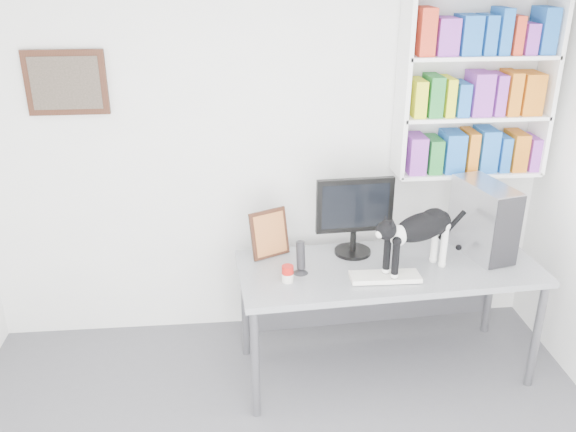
{
  "coord_description": "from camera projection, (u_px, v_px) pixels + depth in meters",
  "views": [
    {
      "loc": [
        -0.24,
        -2.11,
        2.66
      ],
      "look_at": [
        0.1,
        1.53,
        1.09
      ],
      "focal_mm": 38.0,
      "sensor_mm": 36.0,
      "label": 1
    }
  ],
  "objects": [
    {
      "name": "leaning_print",
      "position": [
        269.0,
        233.0,
        4.02
      ],
      "size": [
        0.28,
        0.21,
        0.33
      ],
      "primitive_type": "cube",
      "rotation": [
        0.0,
        0.0,
        0.45
      ],
      "color": "#3E1E14",
      "rests_on": "desk"
    },
    {
      "name": "speaker",
      "position": [
        301.0,
        257.0,
        3.81
      ],
      "size": [
        0.12,
        0.12,
        0.23
      ],
      "primitive_type": "cylinder",
      "rotation": [
        0.0,
        0.0,
        0.21
      ],
      "color": "black",
      "rests_on": "desk"
    },
    {
      "name": "desk",
      "position": [
        385.0,
        319.0,
        4.1
      ],
      "size": [
        1.99,
        0.88,
        0.81
      ],
      "primitive_type": "cube",
      "rotation": [
        0.0,
        0.0,
        0.07
      ],
      "color": "gray",
      "rests_on": "room"
    },
    {
      "name": "room",
      "position": [
        298.0,
        306.0,
        2.47
      ],
      "size": [
        4.01,
        4.01,
        2.7
      ],
      "color": "#505055",
      "rests_on": "ground"
    },
    {
      "name": "keyboard",
      "position": [
        385.0,
        277.0,
        3.77
      ],
      "size": [
        0.44,
        0.18,
        0.03
      ],
      "primitive_type": "cube",
      "rotation": [
        0.0,
        0.0,
        -0.02
      ],
      "color": "silver",
      "rests_on": "desk"
    },
    {
      "name": "soup_can",
      "position": [
        288.0,
        274.0,
        3.73
      ],
      "size": [
        0.08,
        0.08,
        0.11
      ],
      "primitive_type": "cylinder",
      "rotation": [
        0.0,
        0.0,
        -0.05
      ],
      "color": "#B4140F",
      "rests_on": "desk"
    },
    {
      "name": "bookshelf",
      "position": [
        476.0,
        86.0,
        4.08
      ],
      "size": [
        1.03,
        0.28,
        1.24
      ],
      "primitive_type": "cube",
      "color": "white",
      "rests_on": "room"
    },
    {
      "name": "cat",
      "position": [
        419.0,
        242.0,
        3.79
      ],
      "size": [
        0.68,
        0.47,
        0.41
      ],
      "primitive_type": null,
      "rotation": [
        0.0,
        0.0,
        0.48
      ],
      "color": "black",
      "rests_on": "desk"
    },
    {
      "name": "monitor",
      "position": [
        354.0,
        216.0,
        4.0
      ],
      "size": [
        0.52,
        0.27,
        0.55
      ],
      "primitive_type": "cube",
      "rotation": [
        0.0,
        0.0,
        0.06
      ],
      "color": "black",
      "rests_on": "desk"
    },
    {
      "name": "wall_art",
      "position": [
        66.0,
        83.0,
        3.94
      ],
      "size": [
        0.52,
        0.04,
        0.42
      ],
      "primitive_type": "cube",
      "color": "#3E1E14",
      "rests_on": "room"
    },
    {
      "name": "pc_tower",
      "position": [
        483.0,
        219.0,
        4.03
      ],
      "size": [
        0.33,
        0.53,
        0.49
      ],
      "primitive_type": "cube",
      "rotation": [
        0.0,
        0.0,
        0.24
      ],
      "color": "#ACACB1",
      "rests_on": "desk"
    }
  ]
}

